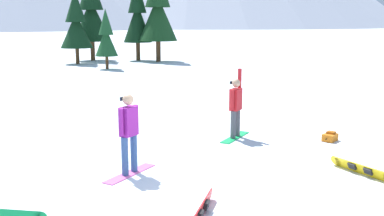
{
  "coord_description": "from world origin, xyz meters",
  "views": [
    {
      "loc": [
        0.47,
        -8.82,
        3.39
      ],
      "look_at": [
        -0.31,
        3.51,
        1.0
      ],
      "focal_mm": 42.91,
      "sensor_mm": 36.0,
      "label": 1
    }
  ],
  "objects": [
    {
      "name": "pine_tree_broad",
      "position": [
        -10.34,
        29.36,
        4.02
      ],
      "size": [
        3.12,
        3.12,
        7.36
      ],
      "color": "#472D19",
      "rests_on": "ground_plane"
    },
    {
      "name": "pine_tree_leaning",
      "position": [
        -6.52,
        29.6,
        3.76
      ],
      "size": [
        2.37,
        2.37,
        6.91
      ],
      "color": "#472D19",
      "rests_on": "ground_plane"
    },
    {
      "name": "pine_tree_slender",
      "position": [
        -7.45,
        22.61,
        2.26
      ],
      "size": [
        1.56,
        1.56,
        4.15
      ],
      "color": "#472D19",
      "rests_on": "ground_plane"
    },
    {
      "name": "snowboarder_midground",
      "position": [
        0.91,
        4.2,
        0.94
      ],
      "size": [
        0.89,
        1.49,
        2.0
      ],
      "color": "#19B259",
      "rests_on": "ground_plane"
    },
    {
      "name": "ground_plane",
      "position": [
        0.0,
        0.0,
        0.0
      ],
      "size": [
        800.0,
        800.0,
        0.0
      ],
      "primitive_type": "plane",
      "color": "silver"
    },
    {
      "name": "backpack_orange",
      "position": [
        3.59,
        4.01,
        0.11
      ],
      "size": [
        0.52,
        0.54,
        0.26
      ],
      "color": "orange",
      "rests_on": "ground_plane"
    },
    {
      "name": "pine_tree_tall",
      "position": [
        -10.69,
        26.3,
        3.07
      ],
      "size": [
        2.47,
        2.47,
        5.62
      ],
      "color": "#472D19",
      "rests_on": "ground_plane"
    },
    {
      "name": "pine_tree_twin",
      "position": [
        -4.68,
        28.67,
        4.19
      ],
      "size": [
        3.14,
        3.14,
        7.69
      ],
      "color": "#472D19",
      "rests_on": "ground_plane"
    },
    {
      "name": "loose_snowboard_near_left",
      "position": [
        3.6,
        1.1,
        0.14
      ],
      "size": [
        1.12,
        1.47,
        0.26
      ],
      "color": "yellow",
      "rests_on": "ground_plane"
    },
    {
      "name": "snowboarder_foreground",
      "position": [
        -1.53,
        0.83,
        0.96
      ],
      "size": [
        0.95,
        1.51,
        1.81
      ],
      "color": "pink",
      "rests_on": "ground_plane"
    },
    {
      "name": "loose_snowboard_near_right",
      "position": [
        0.16,
        -1.34,
        0.13
      ],
      "size": [
        0.4,
        1.72,
        0.25
      ],
      "color": "red",
      "rests_on": "ground_plane"
    }
  ]
}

